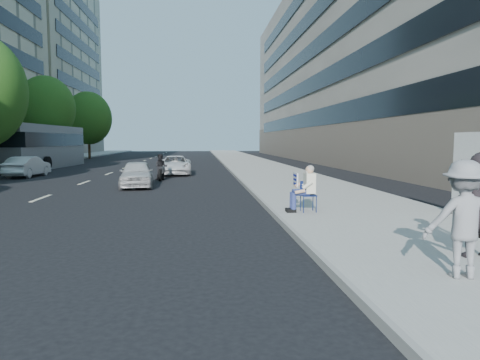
{
  "coord_description": "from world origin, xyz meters",
  "views": [
    {
      "loc": [
        -0.61,
        -8.35,
        2.14
      ],
      "look_at": [
        0.44,
        2.82,
        1.1
      ],
      "focal_mm": 32.0,
      "sensor_mm": 36.0,
      "label": 1
    }
  ],
  "objects": [
    {
      "name": "seated_protester",
      "position": [
        2.29,
        3.29,
        0.87
      ],
      "size": [
        0.83,
        1.12,
        1.31
      ],
      "color": "navy",
      "rests_on": "near_sidewalk"
    },
    {
      "name": "pedestrian_woman",
      "position": [
        4.06,
        -1.57,
        1.05
      ],
      "size": [
        0.67,
        0.45,
        1.79
      ],
      "primitive_type": "imported",
      "rotation": [
        0.0,
        0.0,
        3.17
      ],
      "color": "black",
      "rests_on": "near_sidewalk"
    },
    {
      "name": "jogger",
      "position": [
        3.17,
        -2.58,
        1.01
      ],
      "size": [
        1.19,
        0.79,
        1.71
      ],
      "primitive_type": "imported",
      "rotation": [
        0.0,
        0.0,
        2.99
      ],
      "color": "gray",
      "rests_on": "near_sidewalk"
    },
    {
      "name": "tree_far_d",
      "position": [
        -13.7,
        30.0,
        4.89
      ],
      "size": [
        4.8,
        4.8,
        7.65
      ],
      "color": "#382616",
      "rests_on": "ground"
    },
    {
      "name": "near_building",
      "position": [
        17.0,
        32.0,
        10.0
      ],
      "size": [
        14.0,
        70.0,
        20.0
      ],
      "primitive_type": "cube",
      "color": "gray",
      "rests_on": "ground"
    },
    {
      "name": "far_bldg_north",
      "position": [
        -30.0,
        62.0,
        14.0
      ],
      "size": [
        22.0,
        28.0,
        28.0
      ],
      "primitive_type": "cube",
      "color": "beige",
      "rests_on": "ground"
    },
    {
      "name": "white_sedan_mid",
      "position": [
        -10.77,
        17.91,
        0.6
      ],
      "size": [
        1.53,
        3.75,
        1.21
      ],
      "primitive_type": "imported",
      "rotation": [
        0.0,
        0.0,
        3.07
      ],
      "color": "silver",
      "rests_on": "ground"
    },
    {
      "name": "bus",
      "position": [
        -12.84,
        26.14,
        1.64
      ],
      "size": [
        3.31,
        12.19,
        3.3
      ],
      "rotation": [
        0.0,
        0.0,
        -0.06
      ],
      "color": "slate",
      "rests_on": "ground"
    },
    {
      "name": "motorcycle",
      "position": [
        -2.71,
        15.09,
        0.64
      ],
      "size": [
        0.73,
        2.05,
        1.42
      ],
      "rotation": [
        0.0,
        0.0,
        -0.07
      ],
      "color": "black",
      "rests_on": "ground"
    },
    {
      "name": "ground",
      "position": [
        0.0,
        0.0,
        0.0
      ],
      "size": [
        160.0,
        160.0,
        0.0
      ],
      "primitive_type": "plane",
      "color": "black",
      "rests_on": "ground"
    },
    {
      "name": "white_sedan_far",
      "position": [
        -2.17,
        18.8,
        0.59
      ],
      "size": [
        2.07,
        4.31,
        1.18
      ],
      "primitive_type": "imported",
      "rotation": [
        0.0,
        0.0,
        0.03
      ],
      "color": "white",
      "rests_on": "ground"
    },
    {
      "name": "near_sidewalk",
      "position": [
        4.0,
        20.0,
        0.07
      ],
      "size": [
        5.0,
        120.0,
        0.15
      ],
      "primitive_type": "cube",
      "color": "gray",
      "rests_on": "ground"
    },
    {
      "name": "tree_far_e",
      "position": [
        -13.7,
        44.0,
        4.78
      ],
      "size": [
        5.4,
        5.4,
        7.89
      ],
      "color": "#382616",
      "rests_on": "ground"
    },
    {
      "name": "white_sedan_near",
      "position": [
        -3.52,
        11.66,
        0.61
      ],
      "size": [
        1.79,
        3.71,
        1.22
      ],
      "primitive_type": "imported",
      "rotation": [
        0.0,
        0.0,
        0.1
      ],
      "color": "silver",
      "rests_on": "ground"
    }
  ]
}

